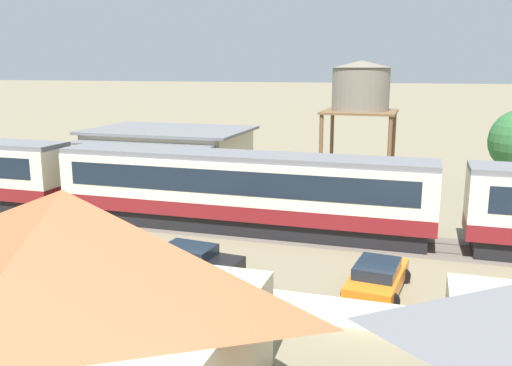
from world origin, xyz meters
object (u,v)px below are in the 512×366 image
object	(u,v)px
passenger_train	(244,188)
cottage_terracotta_roof	(70,291)
water_tower	(361,89)
parked_car_black	(191,260)
parked_car_orange	(377,278)
station_building	(170,158)

from	to	relation	value
passenger_train	cottage_terracotta_roof	distance (m)	15.74
water_tower	cottage_terracotta_roof	size ratio (longest dim) A/B	0.90
passenger_train	parked_car_black	size ratio (longest dim) A/B	14.28
cottage_terracotta_roof	parked_car_black	bearing A→B (deg)	93.76
parked_car_orange	parked_car_black	distance (m)	7.90
passenger_train	water_tower	distance (m)	14.33
passenger_train	station_building	size ratio (longest dim) A/B	5.68
passenger_train	cottage_terracotta_roof	world-z (taller)	cottage_terracotta_roof
passenger_train	cottage_terracotta_roof	size ratio (longest dim) A/B	6.27
passenger_train	water_tower	size ratio (longest dim) A/B	6.97
station_building	parked_car_black	bearing A→B (deg)	-61.28
station_building	water_tower	distance (m)	14.73
water_tower	cottage_terracotta_roof	xyz separation A→B (m)	(-4.24, -28.37, -4.30)
water_tower	parked_car_black	xyz separation A→B (m)	(-4.84, -19.30, -6.68)
parked_car_orange	parked_car_black	bearing A→B (deg)	98.45
water_tower	parked_car_black	bearing A→B (deg)	-104.07
water_tower	parked_car_orange	distance (m)	20.39
parked_car_black	passenger_train	bearing A→B (deg)	94.35
cottage_terracotta_roof	parked_car_orange	xyz separation A→B (m)	(7.30, 9.34, -2.36)
passenger_train	parked_car_orange	bearing A→B (deg)	-39.69
station_building	parked_car_orange	bearing A→B (deg)	-42.79
passenger_train	parked_car_orange	xyz separation A→B (m)	(7.69, -6.39, -1.76)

